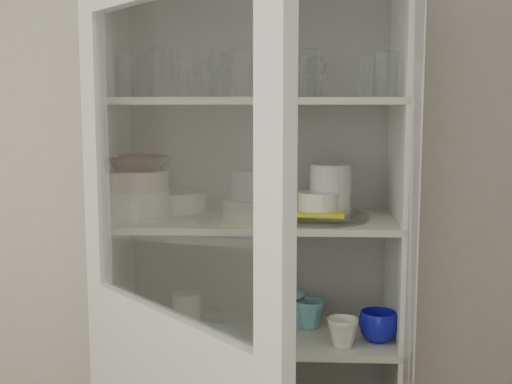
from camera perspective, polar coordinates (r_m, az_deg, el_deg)
The scene contains 31 objects.
wall_back at distance 2.42m, azimuth -4.49°, elevation -0.39°, with size 3.60×0.02×2.60m, color beige.
pantry_cabinet at distance 2.32m, azimuth 0.07°, elevation -9.81°, with size 1.00×0.45×2.10m.
tumbler_0 at distance 2.04m, azimuth -8.45°, elevation 10.44°, with size 0.08×0.08×0.15m, color silver.
tumbler_1 at distance 2.06m, azimuth -11.58°, elevation 9.95°, with size 0.06×0.06×0.12m, color silver.
tumbler_2 at distance 2.02m, azimuth -3.94°, elevation 10.45°, with size 0.07×0.07×0.15m, color silver.
tumbler_3 at distance 2.02m, azimuth -0.96°, elevation 10.36°, with size 0.07×0.07×0.14m, color silver.
tumbler_4 at distance 2.02m, azimuth 5.00°, elevation 10.45°, with size 0.07×0.07×0.15m, color silver.
tumbler_5 at distance 2.03m, azimuth 9.72°, elevation 10.02°, with size 0.06×0.06×0.12m, color silver.
tumbler_6 at distance 2.04m, azimuth 11.60°, elevation 10.19°, with size 0.07×0.07×0.14m, color silver.
tumbler_7 at distance 2.22m, azimuth -10.17°, elevation 10.16°, with size 0.08×0.08×0.15m, color silver.
tumbler_8 at distance 2.15m, azimuth -6.57°, elevation 10.00°, with size 0.06×0.06×0.13m, color silver.
tumbler_9 at distance 2.19m, azimuth -3.31°, elevation 10.14°, with size 0.07×0.07×0.14m, color silver.
tumbler_10 at distance 2.18m, azimuth 2.12°, elevation 10.26°, with size 0.07×0.07×0.15m, color silver.
goblet_0 at distance 2.28m, azimuth -5.04°, elevation 10.24°, with size 0.07×0.07×0.16m, color silver, non-canonical shape.
goblet_1 at distance 2.24m, azimuth -2.88°, elevation 10.50°, with size 0.08×0.08×0.17m, color silver, non-canonical shape.
goblet_2 at distance 2.24m, azimuth 3.65°, elevation 10.26°, with size 0.07×0.07×0.16m, color silver, non-canonical shape.
goblet_3 at distance 2.28m, azimuth 5.38°, elevation 10.29°, with size 0.07×0.07×0.16m, color silver, non-canonical shape.
plate_stack_front at distance 2.19m, azimuth -10.45°, elevation -1.03°, with size 0.22×0.22×0.10m, color silver.
plate_stack_back at distance 2.34m, azimuth -7.11°, elevation -0.79°, with size 0.23×0.23×0.07m, color silver.
cream_bowl at distance 2.18m, azimuth -10.50°, elevation 1.07°, with size 0.21×0.21×0.06m, color beige.
terracotta_bowl at distance 2.17m, azimuth -10.53°, elevation 2.55°, with size 0.20×0.20×0.05m, color #431F14.
glass_platter at distance 2.15m, azimuth 5.52°, elevation -2.17°, with size 0.34×0.34×0.02m, color silver.
yellow_trivet at distance 2.15m, azimuth 5.53°, elevation -1.75°, with size 0.18×0.18×0.01m, color yellow.
white_ramekin at distance 2.14m, azimuth 5.54°, elevation -0.80°, with size 0.14×0.14×0.06m, color silver.
grey_bowl_stack at distance 2.19m, azimuth 6.64°, elevation 0.11°, with size 0.14×0.14×0.18m, color silver.
mug_blue at distance 2.21m, azimuth 10.81°, elevation -11.64°, with size 0.13×0.13×0.10m, color #0D1FA4.
mug_teal at distance 2.31m, azimuth 4.75°, elevation -10.75°, with size 0.10×0.10×0.10m, color #2B757A.
mug_white at distance 2.14m, azimuth 7.71°, elevation -12.28°, with size 0.10×0.10×0.09m, color silver.
teal_jar at distance 2.31m, azimuth 3.17°, elevation -10.42°, with size 0.10×0.10×0.12m.
measuring_cups at distance 2.25m, azimuth -6.57°, elevation -12.04°, with size 0.09×0.09×0.04m, color #A5A6B5.
white_canister at distance 2.32m, azimuth -6.18°, elevation -10.32°, with size 0.10×0.10×0.12m, color silver.
Camera 1 is at (0.30, -0.88, 1.62)m, focal length 45.00 mm.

